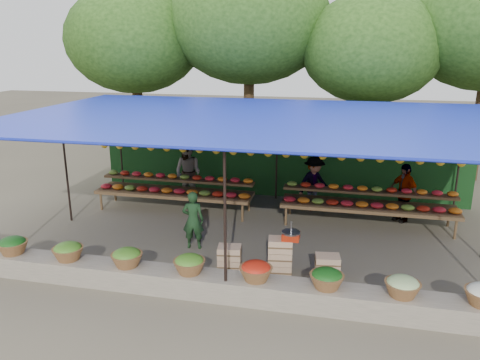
% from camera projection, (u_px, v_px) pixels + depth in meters
% --- Properties ---
extents(ground, '(60.00, 60.00, 0.00)m').
position_uv_depth(ground, '(257.00, 237.00, 10.86)').
color(ground, brown).
rests_on(ground, ground).
extents(stone_curb, '(10.60, 0.55, 0.40)m').
position_uv_depth(stone_curb, '(228.00, 287.00, 8.23)').
color(stone_curb, '#6B6556').
rests_on(stone_curb, ground).
extents(stall_canopy, '(10.80, 6.60, 2.82)m').
position_uv_depth(stall_canopy, '(259.00, 122.00, 10.18)').
color(stall_canopy, black).
rests_on(stall_canopy, ground).
extents(produce_baskets, '(8.98, 0.58, 0.34)m').
position_uv_depth(produce_baskets, '(222.00, 268.00, 8.14)').
color(produce_baskets, brown).
rests_on(produce_baskets, stone_curb).
extents(netting_backdrop, '(10.60, 0.06, 2.50)m').
position_uv_depth(netting_backdrop, '(278.00, 155.00, 13.45)').
color(netting_backdrop, '#19461B').
rests_on(netting_backdrop, ground).
extents(tree_row, '(16.51, 5.50, 7.12)m').
position_uv_depth(tree_row, '(309.00, 31.00, 15.13)').
color(tree_row, '#332212').
rests_on(tree_row, ground).
extents(fruit_table_left, '(4.21, 0.95, 0.93)m').
position_uv_depth(fruit_table_left, '(175.00, 188.00, 12.48)').
color(fruit_table_left, '#462E1C').
rests_on(fruit_table_left, ground).
extents(fruit_table_right, '(4.21, 0.95, 0.93)m').
position_uv_depth(fruit_table_right, '(368.00, 202.00, 11.42)').
color(fruit_table_right, '#462E1C').
rests_on(fruit_table_right, ground).
extents(crate_counter, '(2.39, 0.40, 0.77)m').
position_uv_depth(crate_counter, '(278.00, 261.00, 8.98)').
color(crate_counter, tan).
rests_on(crate_counter, ground).
extents(weighing_scale, '(0.34, 0.34, 0.37)m').
position_uv_depth(weighing_scale, '(291.00, 235.00, 8.78)').
color(weighing_scale, red).
rests_on(weighing_scale, crate_counter).
extents(vendor_seated, '(0.51, 0.37, 1.30)m').
position_uv_depth(vendor_seated, '(193.00, 220.00, 10.11)').
color(vendor_seated, '#1A3A1C').
rests_on(vendor_seated, ground).
extents(customer_left, '(0.98, 0.86, 1.69)m').
position_uv_depth(customer_left, '(188.00, 173.00, 13.08)').
color(customer_left, slate).
rests_on(customer_left, ground).
extents(customer_mid, '(1.08, 1.04, 1.48)m').
position_uv_depth(customer_mid, '(314.00, 183.00, 12.44)').
color(customer_mid, slate).
rests_on(customer_mid, ground).
extents(customer_right, '(0.85, 0.89, 1.49)m').
position_uv_depth(customer_right, '(404.00, 193.00, 11.67)').
color(customer_right, slate).
rests_on(customer_right, ground).
extents(blue_crate_front, '(0.52, 0.44, 0.26)m').
position_uv_depth(blue_crate_front, '(18.00, 260.00, 9.42)').
color(blue_crate_front, navy).
rests_on(blue_crate_front, ground).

